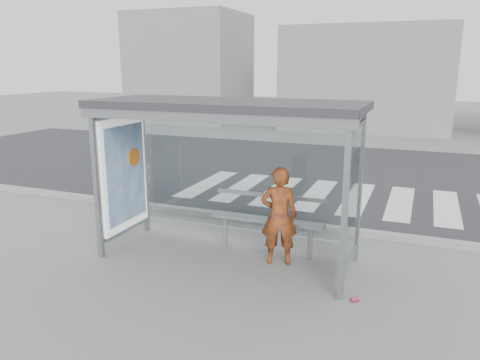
# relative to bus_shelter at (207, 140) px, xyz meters

# --- Properties ---
(ground) EXTENTS (80.00, 80.00, 0.00)m
(ground) POSITION_rel_bus_shelter_xyz_m (0.37, -0.06, -1.98)
(ground) COLOR slate
(ground) RESTS_ON ground
(road) EXTENTS (30.00, 10.00, 0.01)m
(road) POSITION_rel_bus_shelter_xyz_m (0.37, 6.94, -1.98)
(road) COLOR #272729
(road) RESTS_ON ground
(curb) EXTENTS (30.00, 0.18, 0.12)m
(curb) POSITION_rel_bus_shelter_xyz_m (0.37, 1.89, -1.92)
(curb) COLOR gray
(curb) RESTS_ON ground
(crosswalk) EXTENTS (7.55, 3.00, 0.00)m
(crosswalk) POSITION_rel_bus_shelter_xyz_m (1.37, 4.44, -1.98)
(crosswalk) COLOR silver
(crosswalk) RESTS_ON ground
(bus_shelter) EXTENTS (4.25, 1.65, 2.62)m
(bus_shelter) POSITION_rel_bus_shelter_xyz_m (0.00, 0.00, 0.00)
(bus_shelter) COLOR gray
(bus_shelter) RESTS_ON ground
(building_left) EXTENTS (6.00, 5.00, 6.00)m
(building_left) POSITION_rel_bus_shelter_xyz_m (-9.63, 17.94, 1.02)
(building_left) COLOR gray
(building_left) RESTS_ON ground
(building_center) EXTENTS (8.00, 5.00, 5.00)m
(building_center) POSITION_rel_bus_shelter_xyz_m (0.37, 17.94, 0.52)
(building_center) COLOR gray
(building_center) RESTS_ON ground
(person) EXTENTS (0.67, 0.54, 1.61)m
(person) POSITION_rel_bus_shelter_xyz_m (1.21, 0.10, -1.18)
(person) COLOR red
(person) RESTS_ON ground
(bench) EXTENTS (1.96, 0.33, 1.01)m
(bench) POSITION_rel_bus_shelter_xyz_m (0.91, 0.43, -1.39)
(bench) COLOR gray
(bench) RESTS_ON ground
(soda_can) EXTENTS (0.13, 0.12, 0.06)m
(soda_can) POSITION_rel_bus_shelter_xyz_m (2.57, -0.76, -1.95)
(soda_can) COLOR #C1396F
(soda_can) RESTS_ON ground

